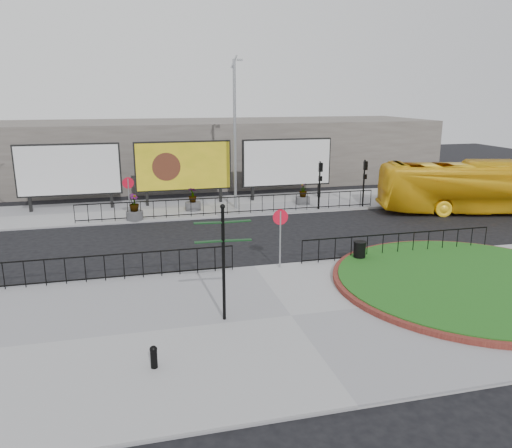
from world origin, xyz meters
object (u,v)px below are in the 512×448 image
object	(u,v)px
litter_bin	(360,252)
planter_b	(193,202)
lamp_post	(235,133)
bollard	(154,356)
bus	(474,187)
billboard_mid	(183,166)
planter_a	(134,210)
planter_c	(303,197)
fingerpost_sign	(223,251)

from	to	relation	value
litter_bin	planter_b	size ratio (longest dim) A/B	0.64
lamp_post	bollard	bearing A→B (deg)	-108.31
litter_bin	lamp_post	bearing A→B (deg)	104.47
bollard	litter_bin	size ratio (longest dim) A/B	0.69
litter_bin	bus	distance (m)	13.28
lamp_post	litter_bin	size ratio (longest dim) A/B	10.12
billboard_mid	litter_bin	size ratio (longest dim) A/B	6.79
litter_bin	planter_b	bearing A→B (deg)	116.17
planter_a	planter_c	size ratio (longest dim) A/B	1.07
bus	bollard	bearing A→B (deg)	139.33
bollard	bus	world-z (taller)	bus
bollard	planter_a	distance (m)	16.56
lamp_post	billboard_mid	bearing A→B (deg)	146.75
billboard_mid	litter_bin	distance (m)	14.98
billboard_mid	lamp_post	world-z (taller)	lamp_post
planter_c	fingerpost_sign	bearing A→B (deg)	-117.43
billboard_mid	planter_c	world-z (taller)	billboard_mid
lamp_post	litter_bin	world-z (taller)	lamp_post
billboard_mid	bus	world-z (taller)	billboard_mid
lamp_post	planter_a	size ratio (longest dim) A/B	6.13
planter_b	planter_c	size ratio (longest dim) A/B	1.02
planter_b	billboard_mid	bearing A→B (deg)	98.65
billboard_mid	fingerpost_sign	xyz separation A→B (m)	(-0.66, -17.70, -0.19)
fingerpost_sign	planter_a	size ratio (longest dim) A/B	2.52
billboard_mid	litter_bin	bearing A→B (deg)	-66.15
bus	planter_a	xyz separation A→B (m)	(-20.32, 2.73, -0.91)
fingerpost_sign	litter_bin	distance (m)	8.05
planter_a	billboard_mid	bearing A→B (deg)	47.70
lamp_post	planter_c	xyz separation A→B (m)	(4.49, -0.00, -4.20)
bollard	planter_b	distance (m)	18.46
litter_bin	planter_a	distance (m)	13.62
billboard_mid	litter_bin	xyz separation A→B (m)	(6.00, -13.57, -2.02)
bus	litter_bin	bearing A→B (deg)	138.06
fingerpost_sign	litter_bin	size ratio (longest dim) A/B	4.16
billboard_mid	planter_a	size ratio (longest dim) A/B	4.12
bollard	bus	bearing A→B (deg)	34.58
fingerpost_sign	litter_bin	bearing A→B (deg)	38.47
litter_bin	billboard_mid	bearing A→B (deg)	113.85
bus	planter_c	xyz separation A→B (m)	(-9.57, 4.33, -0.97)
planter_b	lamp_post	bearing A→B (deg)	0.00
lamp_post	bus	bearing A→B (deg)	-17.10
litter_bin	planter_c	distance (m)	11.70
bollard	billboard_mid	bearing A→B (deg)	81.51
billboard_mid	planter_b	bearing A→B (deg)	-81.35
lamp_post	bollard	size ratio (longest dim) A/B	14.57
bollard	planter_c	xyz separation A→B (m)	(10.50, 18.16, 0.16)
billboard_mid	fingerpost_sign	world-z (taller)	billboard_mid
planter_c	litter_bin	bearing A→B (deg)	-97.37
fingerpost_sign	planter_a	world-z (taller)	fingerpost_sign
billboard_mid	bollard	distance (m)	20.47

